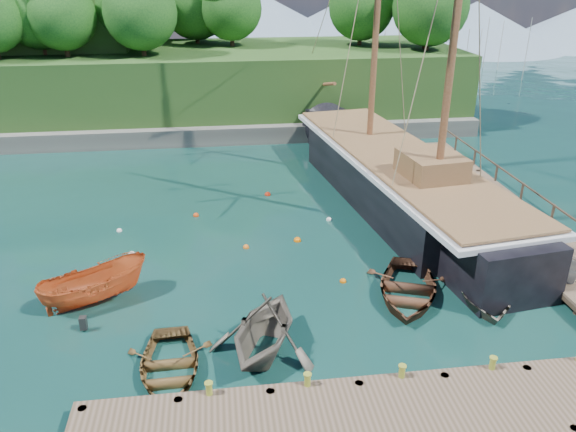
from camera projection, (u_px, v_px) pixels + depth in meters
name	position (u px, v px, depth m)	size (l,w,h in m)	color
ground	(311.00, 307.00, 22.26)	(160.00, 160.00, 0.00)	#103129
dock_near	(416.00, 413.00, 16.45)	(20.00, 3.20, 1.10)	brown
dock_east	(503.00, 211.00, 29.77)	(3.20, 24.00, 1.10)	brown
bollard_0	(211.00, 409.00, 17.18)	(0.26, 0.26, 0.45)	olive
bollard_1	(307.00, 400.00, 17.53)	(0.26, 0.26, 0.45)	olive
bollard_2	(400.00, 392.00, 17.89)	(0.26, 0.26, 0.45)	olive
bollard_3	(489.00, 383.00, 18.25)	(0.26, 0.26, 0.45)	olive
bollard_4	(575.00, 375.00, 18.60)	(0.26, 0.26, 0.45)	olive
rowboat_0	(169.00, 374.00, 18.65)	(2.97, 4.17, 0.86)	brown
rowboat_1	(264.00, 353.00, 19.68)	(3.81, 4.42, 2.33)	#655E52
rowboat_2	(406.00, 297.00, 22.97)	(3.49, 4.89, 1.01)	#533220
rowboat_3	(483.00, 300.00, 22.77)	(3.01, 4.22, 0.87)	#6A6356
motorboat_orange	(97.00, 301.00, 22.67)	(1.65, 4.40, 1.70)	#CC5926
cabin_boat_white	(533.00, 277.00, 24.43)	(1.62, 4.30, 1.66)	silver
schooner	(397.00, 182.00, 31.55)	(8.21, 29.13, 21.68)	black
mooring_buoy_0	(132.00, 255.00, 26.27)	(0.33, 0.33, 0.33)	silver
mooring_buoy_1	(246.00, 248.00, 26.92)	(0.30, 0.30, 0.30)	orange
mooring_buoy_2	(297.00, 241.00, 27.58)	(0.36, 0.36, 0.36)	orange
mooring_buoy_3	(329.00, 220.00, 29.80)	(0.30, 0.30, 0.30)	silver
mooring_buoy_4	(196.00, 216.00, 30.30)	(0.32, 0.32, 0.32)	#DE440E
mooring_buoy_5	(268.00, 195.00, 33.03)	(0.35, 0.35, 0.35)	red
mooring_buoy_6	(119.00, 231.00, 28.58)	(0.28, 0.28, 0.28)	white
mooring_buoy_7	(343.00, 282.00, 24.05)	(0.29, 0.29, 0.29)	#D66507
headland	(97.00, 54.00, 46.78)	(51.00, 19.31, 12.90)	#474744
distant_ridge	(262.00, 22.00, 84.21)	(117.00, 40.00, 10.00)	#728CA5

